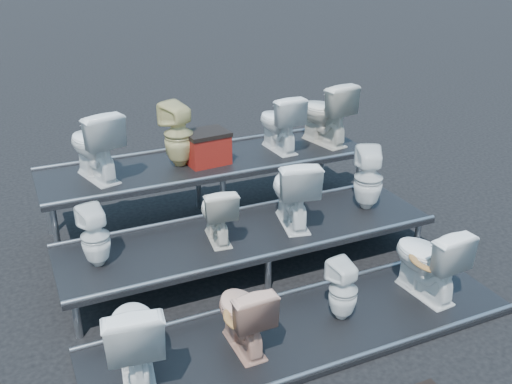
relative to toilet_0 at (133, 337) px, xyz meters
name	(u,v)px	position (x,y,z in m)	size (l,w,h in m)	color
ground	(250,267)	(1.62, 1.30, -0.48)	(80.00, 80.00, 0.00)	black
tier_front	(305,330)	(1.62, 0.00, -0.45)	(4.20, 1.20, 0.06)	black
tier_mid	(250,250)	(1.62, 1.30, -0.25)	(4.20, 1.20, 0.46)	black
tier_back	(210,191)	(1.62, 2.60, -0.05)	(4.20, 1.20, 0.86)	black
toilet_0	(133,337)	(0.00, 0.00, 0.00)	(0.47, 0.83, 0.84)	white
toilet_1	(243,314)	(0.98, 0.00, -0.07)	(0.40, 0.70, 0.71)	tan
toilet_2	(343,290)	(2.03, 0.00, -0.11)	(0.28, 0.29, 0.62)	white
toilet_3	(427,259)	(3.03, 0.00, -0.01)	(0.46, 0.80, 0.82)	white
toilet_4	(95,237)	(-0.05, 1.30, 0.29)	(0.28, 0.29, 0.63)	white
toilet_5	(217,213)	(1.23, 1.30, 0.30)	(0.36, 0.63, 0.64)	beige
toilet_6	(293,191)	(2.14, 1.30, 0.39)	(0.46, 0.81, 0.82)	white
toilet_7	(368,178)	(3.17, 1.30, 0.36)	(0.34, 0.35, 0.76)	white
toilet_8	(94,144)	(0.22, 2.60, 0.80)	(0.47, 0.82, 0.84)	white
toilet_9	(178,135)	(1.24, 2.60, 0.78)	(0.36, 0.37, 0.80)	#D6C984
toilet_10	(279,122)	(2.61, 2.60, 0.76)	(0.43, 0.75, 0.76)	white
toilet_11	(324,112)	(3.30, 2.60, 0.81)	(0.48, 0.84, 0.86)	beige
red_crate	(207,149)	(1.57, 2.53, 0.56)	(0.51, 0.41, 0.37)	maroon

